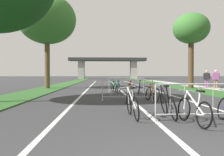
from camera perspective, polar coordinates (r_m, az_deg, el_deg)
name	(u,v)px	position (r m, az deg, el deg)	size (l,w,h in m)	color
grass_verge_left	(69,83)	(31.92, -11.29, -1.34)	(2.53, 71.61, 0.05)	#2D5B26
grass_verge_right	(155,83)	(32.51, 11.34, -1.30)	(2.53, 71.61, 0.05)	#2D5B26
sidewalk_path_right	(169,83)	(33.07, 14.83, -1.25)	(1.62, 71.61, 0.08)	#ADA89E
lane_stripe_center	(116,87)	(23.03, 1.14, -2.26)	(0.14, 41.43, 0.01)	silver
lane_stripe_right_lane	(142,86)	(23.38, 7.96, -2.22)	(0.14, 41.43, 0.01)	silver
lane_stripe_left_lane	(90,87)	(23.02, -5.79, -2.27)	(0.14, 41.43, 0.01)	silver
overpass_bridge	(108,63)	(61.51, -1.19, 3.90)	(21.79, 3.97, 5.96)	#2D2D30
tree_left_oak_mid	(47,20)	(20.93, -16.78, 14.51)	(5.18, 5.18, 8.45)	brown
tree_right_maple_mid	(191,30)	(21.33, 20.17, 11.92)	(3.25, 3.25, 6.87)	#4C3823
crowd_barrier_nearest	(199,102)	(6.61, 21.96, -5.89)	(2.56, 0.51, 1.05)	#ADADB2
crowd_barrier_second	(127,90)	(10.75, 4.11, -3.20)	(2.57, 0.59, 1.05)	#ADADB2
crowd_barrier_third	(126,85)	(15.45, 3.85, -1.93)	(2.56, 0.47, 1.05)	#ADADB2
bicycle_black_0	(168,105)	(6.72, 14.50, -6.90)	(0.44, 1.70, 1.00)	black
bicycle_red_1	(129,88)	(15.07, 4.59, -2.67)	(0.51, 1.65, 0.95)	black
bicycle_green_2	(114,87)	(15.86, 0.49, -2.44)	(0.67, 1.69, 0.89)	black
bicycle_yellow_3	(128,94)	(10.17, 4.33, -4.34)	(0.62, 1.72, 0.90)	black
bicycle_orange_4	(152,94)	(10.51, 10.60, -4.15)	(0.52, 1.66, 0.93)	black
bicycle_silver_5	(132,105)	(6.57, 5.30, -7.05)	(0.52, 1.73, 0.95)	black
bicycle_teal_8	(117,88)	(15.05, 1.26, -2.57)	(0.55, 1.60, 0.98)	black
bicycle_white_9	(193,110)	(6.06, 20.68, -7.99)	(0.43, 1.61, 0.92)	black
bicycle_black_10	(139,88)	(15.20, 7.21, -2.55)	(0.59, 1.63, 1.01)	black
pedestrian_waiting	(207,77)	(21.49, 23.75, 0.16)	(0.60, 0.36, 1.69)	#994C8C
pedestrian_in_red_jacket	(216,77)	(21.25, 25.75, 0.17)	(0.61, 0.37, 1.71)	olive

